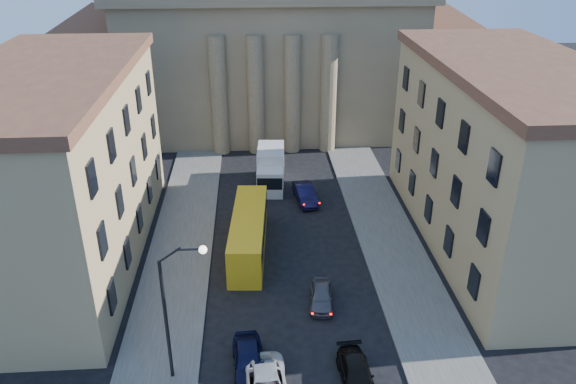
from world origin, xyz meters
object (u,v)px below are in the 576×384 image
box_truck (271,169)px  street_lamp (174,303)px  city_bus (249,232)px  car_left_near (248,360)px

box_truck → street_lamp: bearing=-99.7°
street_lamp → box_truck: 26.73m
city_bus → box_truck: bearing=83.5°
box_truck → car_left_near: bearing=-91.3°
street_lamp → box_truck: bearing=76.5°
city_bus → box_truck: (2.21, 12.11, 0.02)m
car_left_near → box_truck: box_truck is taller
car_left_near → box_truck: bearing=81.3°
box_truck → city_bus: bearing=-96.5°
street_lamp → box_truck: street_lamp is taller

